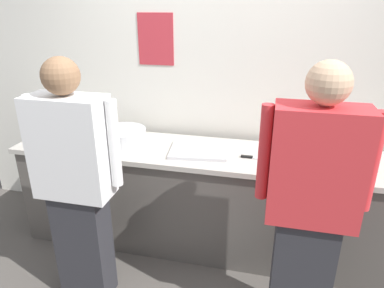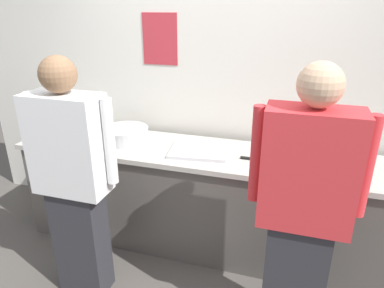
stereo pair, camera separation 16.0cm
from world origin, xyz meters
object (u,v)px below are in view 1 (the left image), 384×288
object	(u,v)px
squeeze_bottle_primary	(355,155)
chefs_knife	(256,158)
deli_cup	(363,170)
squeeze_bottle_secondary	(290,155)
sheet_tray	(199,150)
ramekin_orange_sauce	(279,150)
plate_stack_front	(325,158)
ramekin_green_sauce	(76,139)
chef_near_left	(76,183)
mixing_bowl_steel	(123,136)
chef_center	(310,206)

from	to	relation	value
squeeze_bottle_primary	chefs_knife	size ratio (longest dim) A/B	0.75
deli_cup	chefs_knife	world-z (taller)	deli_cup
squeeze_bottle_secondary	deli_cup	world-z (taller)	squeeze_bottle_secondary
sheet_tray	deli_cup	bearing A→B (deg)	-7.00
squeeze_bottle_secondary	ramekin_orange_sauce	bearing A→B (deg)	106.55
plate_stack_front	ramekin_green_sauce	bearing A→B (deg)	-179.58
chef_near_left	plate_stack_front	size ratio (longest dim) A/B	7.93
chef_near_left	deli_cup	size ratio (longest dim) A/B	18.89
sheet_tray	squeeze_bottle_secondary	xyz separation A→B (m)	(0.69, -0.10, 0.07)
ramekin_green_sauce	deli_cup	xyz separation A→B (m)	(2.24, -0.12, 0.01)
squeeze_bottle_primary	mixing_bowl_steel	bearing A→B (deg)	177.31
chef_near_left	sheet_tray	distance (m)	0.97
plate_stack_front	squeeze_bottle_secondary	xyz separation A→B (m)	(-0.25, -0.10, 0.04)
squeeze_bottle_secondary	ramekin_orange_sauce	world-z (taller)	squeeze_bottle_secondary
mixing_bowl_steel	ramekin_green_sauce	world-z (taller)	mixing_bowl_steel
ramekin_orange_sauce	deli_cup	xyz separation A→B (m)	(0.55, -0.28, 0.02)
sheet_tray	ramekin_orange_sauce	distance (m)	0.64
plate_stack_front	deli_cup	xyz separation A→B (m)	(0.23, -0.14, -0.01)
chef_center	ramekin_orange_sauce	size ratio (longest dim) A/B	20.14
ramekin_green_sauce	chef_center	bearing A→B (deg)	-19.75
ramekin_green_sauce	chefs_knife	bearing A→B (deg)	-0.31
chef_near_left	squeeze_bottle_primary	size ratio (longest dim) A/B	8.28
plate_stack_front	chefs_knife	bearing A→B (deg)	-177.35
sheet_tray	squeeze_bottle_primary	bearing A→B (deg)	-1.31
deli_cup	plate_stack_front	bearing A→B (deg)	149.23
chef_near_left	squeeze_bottle_secondary	distance (m)	1.48
plate_stack_front	ramekin_green_sauce	xyz separation A→B (m)	(-2.01, -0.01, -0.02)
chef_center	ramekin_green_sauce	size ratio (longest dim) A/B	16.80
plate_stack_front	deli_cup	size ratio (longest dim) A/B	2.38
squeeze_bottle_primary	chef_center	bearing A→B (deg)	-117.25
sheet_tray	squeeze_bottle_primary	distance (m)	1.14
chef_center	squeeze_bottle_primary	xyz separation A→B (m)	(0.34, 0.66, 0.07)
chef_center	squeeze_bottle_secondary	xyz separation A→B (m)	(-0.10, 0.58, 0.05)
mixing_bowl_steel	ramekin_green_sauce	distance (m)	0.40
squeeze_bottle_secondary	deli_cup	size ratio (longest dim) A/B	1.95
plate_stack_front	sheet_tray	world-z (taller)	plate_stack_front
chef_center	plate_stack_front	world-z (taller)	chef_center
ramekin_green_sauce	chef_near_left	bearing A→B (deg)	-59.58
plate_stack_front	ramekin_green_sauce	size ratio (longest dim) A/B	2.09
squeeze_bottle_primary	chefs_knife	xyz separation A→B (m)	(-0.68, -0.00, -0.09)
chef_near_left	sheet_tray	xyz separation A→B (m)	(0.65, 0.72, -0.01)
mixing_bowl_steel	sheet_tray	bearing A→B (deg)	-5.02
plate_stack_front	ramekin_green_sauce	distance (m)	2.01
mixing_bowl_steel	sheet_tray	world-z (taller)	mixing_bowl_steel
sheet_tray	ramekin_green_sauce	xyz separation A→B (m)	(-1.06, -0.02, 0.01)
ramekin_green_sauce	mixing_bowl_steel	bearing A→B (deg)	11.41
mixing_bowl_steel	squeeze_bottle_secondary	size ratio (longest dim) A/B	2.25
plate_stack_front	chefs_knife	xyz separation A→B (m)	(-0.49, -0.02, -0.04)
ramekin_orange_sauce	chefs_knife	xyz separation A→B (m)	(-0.17, -0.17, -0.02)
chef_center	chefs_knife	world-z (taller)	chef_center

